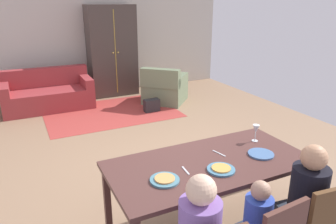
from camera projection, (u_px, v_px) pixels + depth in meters
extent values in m
cube|color=#927155|center=(145.00, 141.00, 5.24)|extent=(6.78, 6.55, 0.02)
cube|color=beige|center=(92.00, 37.00, 7.61)|extent=(6.78, 0.10, 2.70)
cube|color=#522F2A|center=(210.00, 164.00, 2.98)|extent=(1.91, 0.93, 0.04)
cube|color=#522F2A|center=(307.00, 197.00, 3.13)|extent=(0.06, 0.06, 0.72)
cube|color=#522F2A|center=(107.00, 200.00, 3.08)|extent=(0.06, 0.06, 0.72)
cube|color=#522F2A|center=(253.00, 161.00, 3.81)|extent=(0.06, 0.06, 0.72)
cylinder|color=teal|center=(165.00, 180.00, 2.65)|extent=(0.25, 0.25, 0.02)
cylinder|color=#E89E54|center=(165.00, 178.00, 2.65)|extent=(0.17, 0.17, 0.01)
cylinder|color=teal|center=(221.00, 169.00, 2.82)|extent=(0.25, 0.25, 0.02)
cylinder|color=gold|center=(221.00, 168.00, 2.81)|extent=(0.17, 0.17, 0.01)
cylinder|color=#496FA5|center=(261.00, 154.00, 3.10)|extent=(0.25, 0.25, 0.02)
cylinder|color=silver|center=(255.00, 141.00, 3.41)|extent=(0.06, 0.06, 0.01)
cylinder|color=silver|center=(255.00, 137.00, 3.39)|extent=(0.01, 0.01, 0.09)
cone|color=silver|center=(256.00, 129.00, 3.36)|extent=(0.07, 0.07, 0.09)
cube|color=silver|center=(186.00, 171.00, 2.81)|extent=(0.03, 0.15, 0.01)
cube|color=silver|center=(219.00, 153.00, 3.13)|extent=(0.05, 0.17, 0.01)
sphere|color=beige|center=(201.00, 190.00, 2.09)|extent=(0.21, 0.21, 0.21)
cylinder|color=blue|center=(258.00, 217.00, 2.44)|extent=(0.22, 0.22, 0.33)
sphere|color=tan|center=(261.00, 191.00, 2.36)|extent=(0.15, 0.15, 0.15)
cube|color=brown|center=(309.00, 222.00, 2.67)|extent=(0.46, 0.46, 0.04)
cube|color=brown|center=(332.00, 212.00, 2.42)|extent=(0.42, 0.08, 0.42)
cylinder|color=black|center=(308.00, 193.00, 2.63)|extent=(0.30, 0.30, 0.46)
sphere|color=tan|center=(314.00, 157.00, 2.53)|extent=(0.21, 0.21, 0.21)
cube|color=#A93934|center=(111.00, 112.00, 6.56)|extent=(2.60, 1.80, 0.01)
cube|color=#993235|center=(49.00, 99.00, 6.71)|extent=(1.79, 0.84, 0.42)
cube|color=#993235|center=(45.00, 77.00, 6.87)|extent=(1.79, 0.20, 0.40)
cube|color=#993235|center=(4.00, 90.00, 6.28)|extent=(0.18, 0.84, 0.20)
cube|color=#993235|center=(86.00, 81.00, 6.94)|extent=(0.18, 0.84, 0.20)
cube|color=#697858|center=(165.00, 92.00, 7.21)|extent=(1.19, 1.19, 0.42)
cube|color=#697858|center=(160.00, 78.00, 6.77)|extent=(0.75, 0.73, 0.40)
cube|color=#697858|center=(180.00, 80.00, 7.01)|extent=(0.71, 0.73, 0.20)
cube|color=#697858|center=(151.00, 78.00, 7.20)|extent=(0.71, 0.73, 0.20)
cube|color=#433833|center=(112.00, 51.00, 7.53)|extent=(1.10, 0.56, 2.10)
cube|color=#B39334|center=(116.00, 53.00, 7.29)|extent=(0.02, 0.01, 1.89)
sphere|color=#B39334|center=(113.00, 53.00, 7.26)|extent=(0.04, 0.04, 0.04)
sphere|color=#B39334|center=(118.00, 53.00, 7.31)|extent=(0.04, 0.04, 0.04)
cube|color=#27272A|center=(152.00, 105.00, 6.58)|extent=(0.32, 0.16, 0.26)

